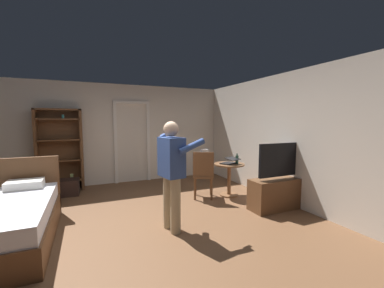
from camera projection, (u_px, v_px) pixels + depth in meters
The scene contains 13 objects.
ground_plane at pixel (142, 230), 3.60m from camera, with size 6.56×6.56×0.00m, color brown.
wall_back at pixel (116, 134), 6.25m from camera, with size 5.95×0.12×2.55m, color silver.
wall_right at pixel (291, 139), 4.65m from camera, with size 0.12×6.20×2.55m, color silver.
doorway_frame at pixel (132, 136), 6.34m from camera, with size 0.93×0.08×2.13m.
bookshelf at pixel (60, 147), 5.56m from camera, with size 0.97×0.32×1.89m.
tv_flatscreen at pixel (281, 189), 4.47m from camera, with size 1.23×0.40×1.22m.
side_table at pixel (229, 174), 5.20m from camera, with size 0.65×0.65×0.70m.
laptop at pixel (230, 162), 5.13m from camera, with size 0.42×0.43×0.15m.
bottle_on_table at pixel (237, 159), 5.15m from camera, with size 0.06×0.06×0.22m.
wooden_chair at pixel (203, 173), 4.98m from camera, with size 0.56×0.56×0.99m.
person_blue_shirt at pixel (172, 169), 3.51m from camera, with size 0.67×0.58×1.61m.
suitcase_dark at pixel (67, 187), 5.25m from camera, with size 0.48×0.39×0.35m, color black.
suitcase_small at pixel (37, 192), 4.78m from camera, with size 0.50×0.39×0.44m, color black.
Camera 1 is at (-0.71, -3.47, 1.62)m, focal length 22.56 mm.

